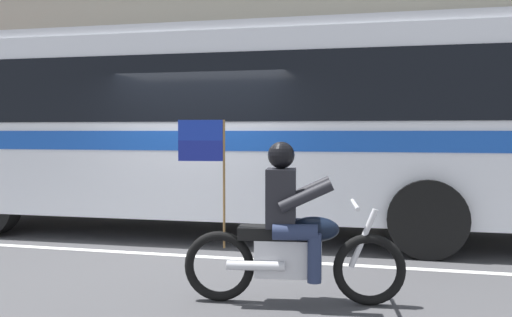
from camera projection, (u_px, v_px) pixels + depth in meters
ground_plane at (200, 247)px, 7.99m from camera, size 60.00×60.00×0.00m
sidewalk_curb at (274, 199)px, 12.93m from camera, size 28.00×3.80×0.15m
lane_center_stripe at (185, 256)px, 7.40m from camera, size 26.60×0.14×0.01m
transit_bus at (223, 118)px, 9.05m from camera, size 11.50×2.80×3.22m
motorcycle_with_rider at (291, 235)px, 5.34m from camera, size 2.18×0.70×1.78m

